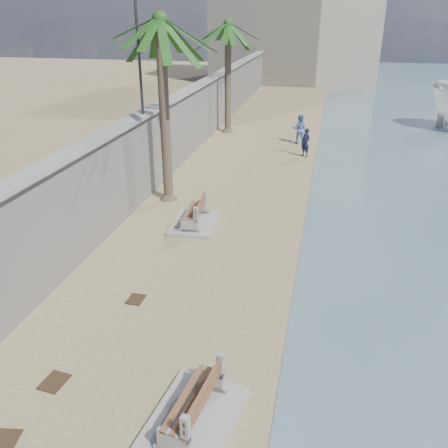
{
  "coord_description": "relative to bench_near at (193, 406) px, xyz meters",
  "views": [
    {
      "loc": [
        2.57,
        -6.81,
        7.62
      ],
      "look_at": [
        -0.5,
        7.0,
        1.2
      ],
      "focal_mm": 38.0,
      "sensor_mm": 36.0,
      "label": 1
    }
  ],
  "objects": [
    {
      "name": "seawall",
      "position": [
        -5.64,
        20.05,
        1.31
      ],
      "size": [
        0.45,
        70.0,
        3.5
      ],
      "primitive_type": "cube",
      "color": "gray",
      "rests_on": "ground_plane"
    },
    {
      "name": "end_building",
      "position": [
        -2.44,
        52.05,
        6.56
      ],
      "size": [
        18.0,
        12.0,
        14.0
      ],
      "primitive_type": "cube",
      "color": "#B7AA93",
      "rests_on": "ground_plane"
    },
    {
      "name": "wall_cap",
      "position": [
        -5.64,
        20.05,
        3.11
      ],
      "size": [
        0.8,
        70.0,
        0.12
      ],
      "primitive_type": "cube",
      "color": "gray",
      "rests_on": "seawall"
    },
    {
      "name": "streetlight",
      "position": [
        -5.54,
        12.05,
        6.2
      ],
      "size": [
        0.28,
        0.28,
        5.12
      ],
      "color": "#2D2D33",
      "rests_on": "wall_cap"
    },
    {
      "name": "ground_plane",
      "position": [
        -0.44,
        0.05,
        -0.44
      ],
      "size": [
        140.0,
        140.0,
        0.0
      ],
      "primitive_type": "plane",
      "color": "#907E58"
    },
    {
      "name": "palm_mid",
      "position": [
        -4.47,
        11.71,
        6.76
      ],
      "size": [
        5.0,
        5.0,
        8.2
      ],
      "color": "brown",
      "rests_on": "ground_plane"
    },
    {
      "name": "debris_b",
      "position": [
        -3.37,
        0.41,
        -0.43
      ],
      "size": [
        0.58,
        0.69,
        0.03
      ],
      "primitive_type": "cube",
      "rotation": [
        0.0,
        0.0,
        1.45
      ],
      "color": "#382616",
      "rests_on": "ground_plane"
    },
    {
      "name": "bench_near",
      "position": [
        0.0,
        0.0,
        0.0
      ],
      "size": [
        1.96,
        2.62,
        1.01
      ],
      "color": "gray",
      "rests_on": "ground_plane"
    },
    {
      "name": "person_b",
      "position": [
        0.38,
        22.55,
        0.55
      ],
      "size": [
        0.99,
        0.79,
        1.99
      ],
      "primitive_type": "imported",
      "rotation": [
        0.0,
        0.0,
        3.09
      ],
      "color": "#516DA8",
      "rests_on": "ground_plane"
    },
    {
      "name": "debris_d",
      "position": [
        -2.85,
        3.92,
        -0.43
      ],
      "size": [
        0.45,
        0.57,
        0.03
      ],
      "primitive_type": "cube",
      "rotation": [
        0.0,
        0.0,
        4.7
      ],
      "color": "#382616",
      "rests_on": "ground_plane"
    },
    {
      "name": "palm_back",
      "position": [
        -4.58,
        24.6,
        6.26
      ],
      "size": [
        5.0,
        5.0,
        7.7
      ],
      "color": "brown",
      "rests_on": "ground_plane"
    },
    {
      "name": "person_a",
      "position": [
        0.94,
        19.67,
        0.48
      ],
      "size": [
        0.8,
        0.77,
        1.85
      ],
      "primitive_type": "imported",
      "rotation": [
        0.0,
        0.0,
        -0.69
      ],
      "color": "#141538",
      "rests_on": "ground_plane"
    },
    {
      "name": "bench_far",
      "position": [
        -2.61,
        9.31,
        0.0
      ],
      "size": [
        1.82,
        2.54,
        1.02
      ],
      "color": "gray",
      "rests_on": "ground_plane"
    }
  ]
}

